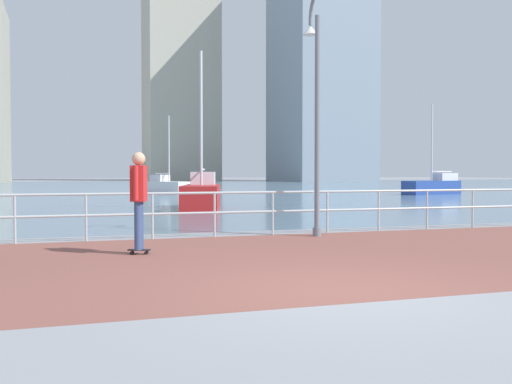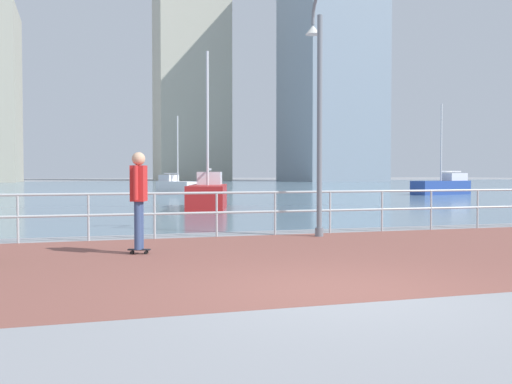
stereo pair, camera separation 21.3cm
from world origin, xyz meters
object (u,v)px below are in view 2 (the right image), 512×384
at_px(skateboarder, 139,192).
at_px(sailboat_navy, 177,186).
at_px(sailboat_blue, 443,186).
at_px(lamppost, 318,101).
at_px(sailboat_teal, 208,194).

height_order(skateboarder, sailboat_navy, sailboat_navy).
xyz_separation_m(skateboarder, sailboat_navy, (5.84, 30.96, -0.59)).
bearing_deg(skateboarder, sailboat_blue, 46.04).
bearing_deg(sailboat_blue, skateboarder, -133.96).
distance_m(lamppost, skateboarder, 5.08).
xyz_separation_m(sailboat_navy, sailboat_teal, (-1.81, -18.41, 0.08)).
height_order(skateboarder, sailboat_blue, sailboat_blue).
height_order(lamppost, sailboat_navy, lamppost).
distance_m(skateboarder, sailboat_blue, 31.92).
xyz_separation_m(sailboat_navy, sailboat_blue, (16.31, -7.99, 0.05)).
distance_m(lamppost, sailboat_blue, 27.76).
relative_size(lamppost, skateboarder, 3.07).
height_order(skateboarder, sailboat_teal, sailboat_teal).
height_order(lamppost, sailboat_teal, sailboat_teal).
relative_size(sailboat_navy, sailboat_teal, 0.87).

